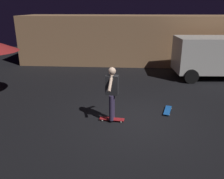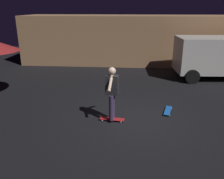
% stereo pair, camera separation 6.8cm
% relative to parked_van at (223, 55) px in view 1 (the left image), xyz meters
% --- Properties ---
extents(ground_plane, '(28.00, 28.00, 0.00)m').
position_rel_parked_van_xyz_m(ground_plane, '(-4.48, -5.16, -1.16)').
color(ground_plane, black).
extents(low_building, '(13.62, 3.07, 2.93)m').
position_rel_parked_van_xyz_m(low_building, '(-4.50, 3.23, 0.30)').
color(low_building, '#AD7F56').
rests_on(low_building, ground_plane).
extents(parked_van, '(4.71, 2.45, 2.03)m').
position_rel_parked_van_xyz_m(parked_van, '(0.00, 0.00, 0.00)').
color(parked_van, silver).
rests_on(parked_van, ground_plane).
extents(skateboard_ridden, '(0.80, 0.29, 0.07)m').
position_rel_parked_van_xyz_m(skateboard_ridden, '(-5.13, -5.25, -1.11)').
color(skateboard_ridden, '#AD1E23').
rests_on(skateboard_ridden, ground_plane).
extents(skateboard_spare, '(0.39, 0.81, 0.07)m').
position_rel_parked_van_xyz_m(skateboard_spare, '(-3.28, -4.45, -1.11)').
color(skateboard_spare, '#1959B2').
rests_on(skateboard_spare, ground_plane).
extents(skater, '(0.40, 0.99, 1.67)m').
position_rel_parked_van_xyz_m(skater, '(-5.13, -5.25, -0.12)').
color(skater, '#382D4C').
rests_on(skater, skateboard_ridden).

